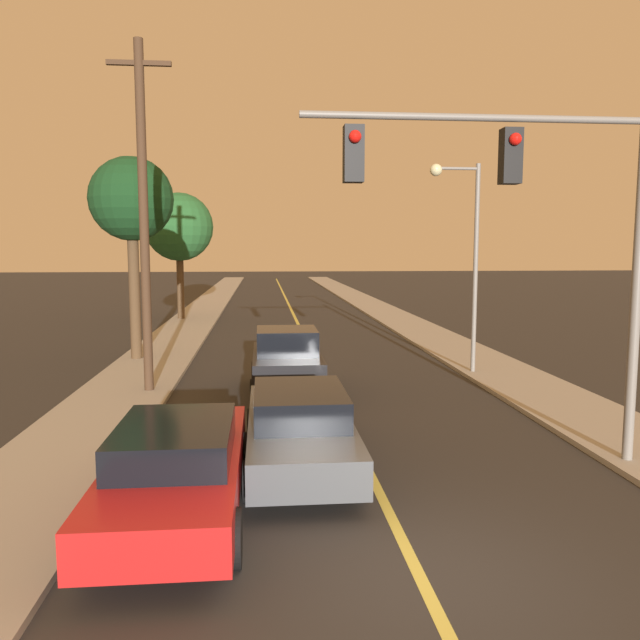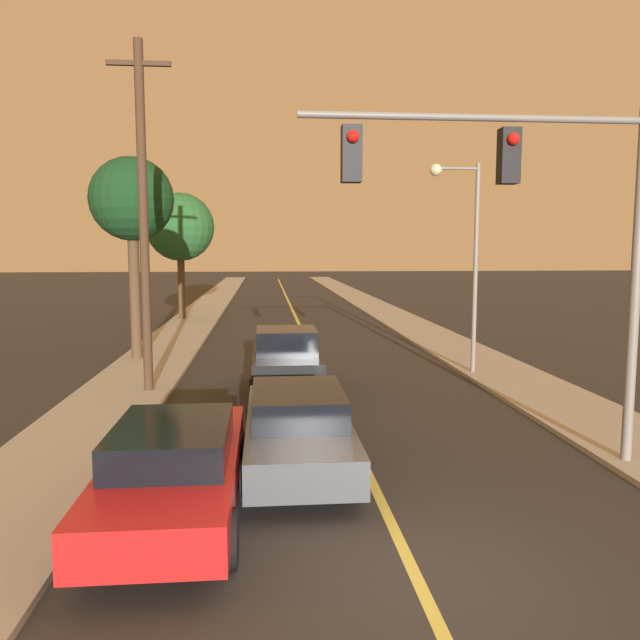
% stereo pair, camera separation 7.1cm
% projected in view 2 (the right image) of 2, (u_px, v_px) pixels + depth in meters
% --- Properties ---
extents(ground_plane, '(200.00, 200.00, 0.00)m').
position_uv_depth(ground_plane, '(416.00, 577.00, 7.31)').
color(ground_plane, '#2D2B28').
extents(road_surface, '(8.45, 80.00, 0.01)m').
position_uv_depth(road_surface, '(290.00, 305.00, 42.94)').
color(road_surface, '#2D2B28').
rests_on(road_surface, ground).
extents(sidewalk_left, '(2.50, 80.00, 0.12)m').
position_uv_depth(sidewalk_left, '(210.00, 305.00, 42.45)').
color(sidewalk_left, '#9E998E').
rests_on(sidewalk_left, ground).
extents(sidewalk_right, '(2.50, 80.00, 0.12)m').
position_uv_depth(sidewalk_right, '(369.00, 303.00, 43.41)').
color(sidewalk_right, '#9E998E').
rests_on(sidewalk_right, ground).
extents(car_near_lane_front, '(1.90, 5.01, 1.43)m').
position_uv_depth(car_near_lane_front, '(297.00, 426.00, 10.98)').
color(car_near_lane_front, '#474C51').
rests_on(car_near_lane_front, ground).
extents(car_near_lane_second, '(1.89, 3.81, 1.77)m').
position_uv_depth(car_near_lane_second, '(286.00, 362.00, 16.42)').
color(car_near_lane_second, black).
rests_on(car_near_lane_second, ground).
extents(car_outer_lane_front, '(1.91, 5.06, 1.41)m').
position_uv_depth(car_outer_lane_front, '(175.00, 466.00, 8.91)').
color(car_outer_lane_front, red).
rests_on(car_outer_lane_front, ground).
extents(traffic_signal_mast, '(5.91, 0.42, 6.09)m').
position_uv_depth(traffic_signal_mast, '(530.00, 207.00, 10.39)').
color(traffic_signal_mast, slate).
rests_on(traffic_signal_mast, ground).
extents(streetlamp_right, '(1.53, 0.36, 6.22)m').
position_uv_depth(streetlamp_right, '(464.00, 238.00, 18.54)').
color(streetlamp_right, slate).
rests_on(streetlamp_right, ground).
extents(utility_pole_left, '(1.60, 0.24, 8.94)m').
position_uv_depth(utility_pole_left, '(143.00, 213.00, 16.02)').
color(utility_pole_left, '#422D1E').
rests_on(utility_pole_left, ground).
extents(tree_left_near, '(2.79, 2.79, 6.76)m').
position_uv_depth(tree_left_near, '(132.00, 201.00, 20.74)').
color(tree_left_near, '#4C3823').
rests_on(tree_left_near, ground).
extents(tree_left_far, '(3.60, 3.60, 6.67)m').
position_uv_depth(tree_left_far, '(180.00, 228.00, 32.98)').
color(tree_left_far, '#4C3823').
rests_on(tree_left_far, ground).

